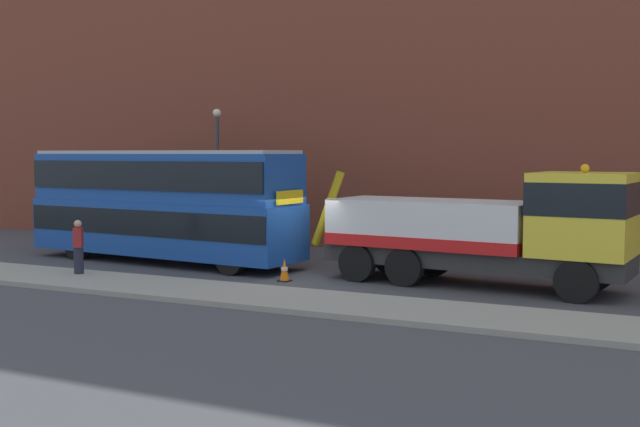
{
  "coord_description": "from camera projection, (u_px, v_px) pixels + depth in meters",
  "views": [
    {
      "loc": [
        11.06,
        -22.09,
        3.96
      ],
      "look_at": [
        0.14,
        0.5,
        2.0
      ],
      "focal_mm": 43.37,
      "sensor_mm": 36.0,
      "label": 1
    }
  ],
  "objects": [
    {
      "name": "near_kerb",
      "position": [
        241.0,
        295.0,
        21.16
      ],
      "size": [
        60.0,
        2.8,
        0.15
      ],
      "primitive_type": "cube",
      "color": "gray",
      "rests_on": "ground_plane"
    },
    {
      "name": "pedestrian_onlooker",
      "position": [
        78.0,
        247.0,
        24.42
      ],
      "size": [
        0.43,
        0.48,
        1.71
      ],
      "rotation": [
        0.0,
        0.0,
        0.57
      ],
      "color": "#232333",
      "rests_on": "near_kerb"
    },
    {
      "name": "traffic_cone_near_bus",
      "position": [
        284.0,
        270.0,
        23.89
      ],
      "size": [
        0.36,
        0.36,
        0.72
      ],
      "color": "orange",
      "rests_on": "ground_plane"
    },
    {
      "name": "recovery_tow_truck",
      "position": [
        488.0,
        228.0,
        22.74
      ],
      "size": [
        10.23,
        3.45,
        3.67
      ],
      "rotation": [
        0.0,
        0.0,
        -0.09
      ],
      "color": "#2D2D2D",
      "rests_on": "ground_plane"
    },
    {
      "name": "ground_plane",
      "position": [
        309.0,
        276.0,
        24.94
      ],
      "size": [
        120.0,
        120.0,
        0.0
      ],
      "primitive_type": "plane",
      "color": "#424247"
    },
    {
      "name": "building_facade",
      "position": [
        395.0,
        52.0,
        31.24
      ],
      "size": [
        60.0,
        1.5,
        16.0
      ],
      "color": "brown",
      "rests_on": "ground_plane"
    },
    {
      "name": "street_lamp",
      "position": [
        217.0,
        165.0,
        32.73
      ],
      "size": [
        0.36,
        0.36,
        5.83
      ],
      "color": "#38383D",
      "rests_on": "ground_plane"
    },
    {
      "name": "double_decker_bus",
      "position": [
        163.0,
        201.0,
        27.89
      ],
      "size": [
        11.19,
        3.55,
        4.06
      ],
      "rotation": [
        0.0,
        0.0,
        -0.09
      ],
      "color": "#19479E",
      "rests_on": "ground_plane"
    }
  ]
}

